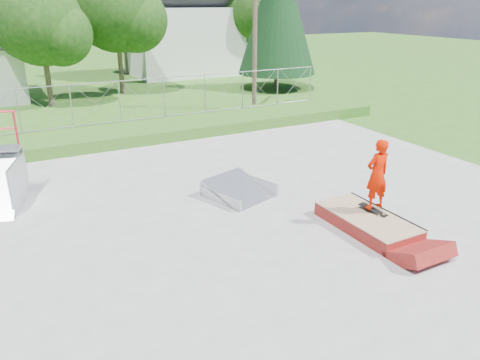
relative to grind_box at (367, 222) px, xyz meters
The scene contains 15 objects.
ground 3.52m from the grind_box, 152.32° to the left, with size 120.00×120.00×0.00m, color #34621C.
concrete_pad 3.52m from the grind_box, 152.32° to the left, with size 20.00×16.00×0.04m, color gray.
grass_berm 11.56m from the grind_box, 105.61° to the left, with size 24.00×3.00×0.50m, color #34621C.
grind_box is the anchor object (origin of this frame).
flat_bank_ramp 3.86m from the grind_box, 119.29° to the left, with size 1.63×1.73×0.50m, color #AFB3B7, non-canonical shape.
skateboard 0.38m from the grind_box, 19.19° to the left, with size 0.22×0.80×0.02m, color black.
skater 1.19m from the grind_box, 19.19° to the left, with size 0.66×0.43×1.82m, color red.
chain_link_fence 12.58m from the grind_box, 104.38° to the left, with size 20.00×0.06×1.80m, color #94959C, non-canonical shape.
gable_house 28.49m from the grind_box, 77.97° to the left, with size 8.40×6.08×8.94m.
utility_pole 14.82m from the grind_box, 72.15° to the left, with size 0.24×0.24×8.00m, color brown.
tree_left_near 20.47m from the grind_box, 104.02° to the left, with size 4.76×4.48×6.65m.
tree_center 21.94m from the grind_box, 90.87° to the left, with size 5.44×5.12×7.60m.
tree_right_far 28.13m from the grind_box, 66.33° to the left, with size 5.10×4.80×7.12m.
tree_back_mid 29.76m from the grind_box, 85.92° to the left, with size 4.08×3.84×5.70m.
conifer_tree 21.21m from the grind_box, 64.49° to the left, with size 5.04×5.04×9.10m.
Camera 1 is at (-4.73, -9.60, 5.47)m, focal length 35.00 mm.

